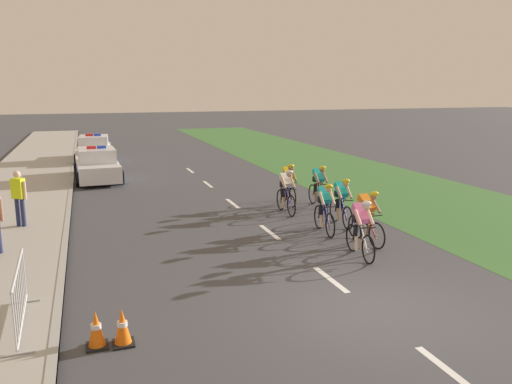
{
  "coord_description": "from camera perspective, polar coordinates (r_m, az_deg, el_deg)",
  "views": [
    {
      "loc": [
        -4.99,
        -8.06,
        4.21
      ],
      "look_at": [
        -0.21,
        6.28,
        1.1
      ],
      "focal_mm": 35.94,
      "sensor_mm": 36.0,
      "label": 1
    }
  ],
  "objects": [
    {
      "name": "cyclist_sixth",
      "position": [
        18.3,
        7.0,
        0.75
      ],
      "size": [
        0.42,
        1.72,
        1.56
      ],
      "color": "black",
      "rests_on": "ground"
    },
    {
      "name": "spectator_closest",
      "position": [
        16.71,
        -24.9,
        -0.26
      ],
      "size": [
        0.48,
        0.38,
        1.68
      ],
      "color": "#23284C",
      "rests_on": "sidewalk_slab"
    },
    {
      "name": "ground_plane",
      "position": [
        10.37,
        12.46,
        -12.61
      ],
      "size": [
        160.0,
        160.0,
        0.0
      ],
      "primitive_type": "plane",
      "color": "#424247"
    },
    {
      "name": "cyclist_fourth",
      "position": [
        15.88,
        9.5,
        -0.99
      ],
      "size": [
        0.44,
        1.72,
        1.56
      ],
      "color": "black",
      "rests_on": "ground"
    },
    {
      "name": "traffic_cone_near",
      "position": [
        9.04,
        -14.64,
        -14.34
      ],
      "size": [
        0.36,
        0.36,
        0.64
      ],
      "color": "black",
      "rests_on": "ground"
    },
    {
      "name": "lane_markings_centre",
      "position": [
        17.01,
        -0.77,
        -2.7
      ],
      "size": [
        0.14,
        21.6,
        0.01
      ],
      "color": "white",
      "rests_on": "ground"
    },
    {
      "name": "cyclist_fifth",
      "position": [
        17.26,
        3.38,
        0.16
      ],
      "size": [
        0.42,
        1.72,
        1.56
      ],
      "color": "black",
      "rests_on": "ground"
    },
    {
      "name": "cyclist_second",
      "position": [
        14.17,
        12.25,
        -2.63
      ],
      "size": [
        0.44,
        1.72,
        1.56
      ],
      "color": "black",
      "rests_on": "ground"
    },
    {
      "name": "traffic_cone_mid",
      "position": [
        9.07,
        -17.36,
        -14.41
      ],
      "size": [
        0.36,
        0.36,
        0.64
      ],
      "color": "black",
      "rests_on": "ground"
    },
    {
      "name": "cyclist_third",
      "position": [
        14.99,
        7.66,
        -1.69
      ],
      "size": [
        0.45,
        1.72,
        1.56
      ],
      "color": "black",
      "rests_on": "ground"
    },
    {
      "name": "grass_verge",
      "position": [
        25.59,
        10.51,
        1.97
      ],
      "size": [
        7.0,
        60.0,
        0.01
      ],
      "primitive_type": "cube",
      "color": "#3D7033",
      "rests_on": "ground"
    },
    {
      "name": "police_car_nearest",
      "position": [
        24.52,
        -17.24,
        2.82
      ],
      "size": [
        2.13,
        4.47,
        1.59
      ],
      "color": "silver",
      "rests_on": "ground"
    },
    {
      "name": "police_car_second",
      "position": [
        30.91,
        -17.56,
        4.52
      ],
      "size": [
        2.2,
        4.5,
        1.59
      ],
      "color": "silver",
      "rests_on": "ground"
    },
    {
      "name": "kerb_edge",
      "position": [
        22.46,
        -19.88,
        0.29
      ],
      "size": [
        0.16,
        60.0,
        0.13
      ],
      "primitive_type": "cube",
      "color": "#9E9E99",
      "rests_on": "ground"
    },
    {
      "name": "cyclist_lead",
      "position": [
        13.01,
        11.59,
        -3.88
      ],
      "size": [
        0.45,
        1.72,
        1.56
      ],
      "color": "black",
      "rests_on": "ground"
    },
    {
      "name": "cyclist_seventh",
      "position": [
        18.57,
        3.62,
        0.98
      ],
      "size": [
        0.43,
        1.72,
        1.56
      ],
      "color": "black",
      "rests_on": "ground"
    },
    {
      "name": "crowd_barrier_front",
      "position": [
        9.89,
        -24.78,
        -10.63
      ],
      "size": [
        0.57,
        2.32,
        1.07
      ],
      "color": "#B7BABF",
      "rests_on": "sidewalk_slab"
    },
    {
      "name": "sidewalk_slab",
      "position": [
        22.6,
        -24.68,
        -0.03
      ],
      "size": [
        3.95,
        60.0,
        0.12
      ],
      "primitive_type": "cube",
      "color": "#A3A099",
      "rests_on": "ground"
    }
  ]
}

